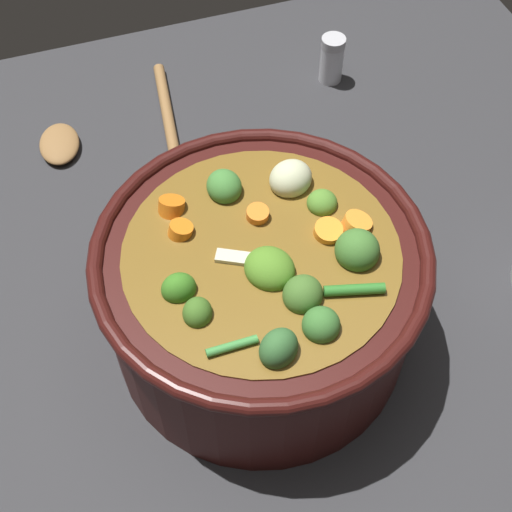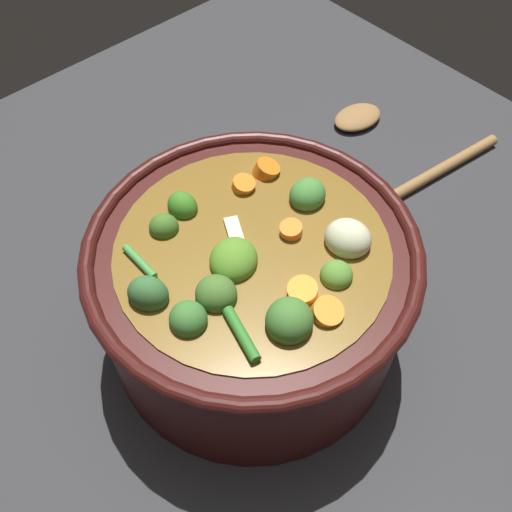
% 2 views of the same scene
% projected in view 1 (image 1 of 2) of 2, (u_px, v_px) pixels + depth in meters
% --- Properties ---
extents(ground_plane, '(1.10, 1.10, 0.00)m').
position_uv_depth(ground_plane, '(260.00, 333.00, 0.77)').
color(ground_plane, '#2D2D30').
extents(cooking_pot, '(0.32, 0.32, 0.17)m').
position_uv_depth(cooking_pot, '(261.00, 292.00, 0.70)').
color(cooking_pot, '#38110F').
rests_on(cooking_pot, ground_plane).
extents(wooden_spoon, '(0.25, 0.20, 0.02)m').
position_uv_depth(wooden_spoon, '(112.00, 137.00, 0.93)').
color(wooden_spoon, olive).
rests_on(wooden_spoon, ground_plane).
extents(salt_shaker, '(0.03, 0.03, 0.07)m').
position_uv_depth(salt_shaker, '(332.00, 59.00, 0.98)').
color(salt_shaker, silver).
rests_on(salt_shaker, ground_plane).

